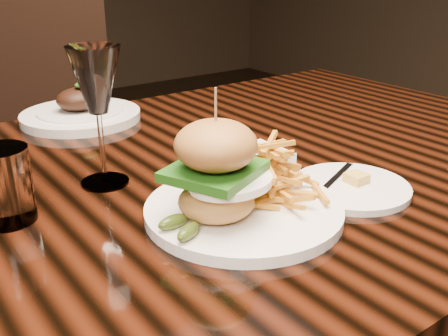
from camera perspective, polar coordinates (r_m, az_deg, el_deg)
dining_table at (r=0.85m, az=-6.02°, el=-5.75°), size 1.60×0.90×0.75m
burger_plate at (r=0.67m, az=2.11°, el=-1.50°), size 0.26×0.26×0.18m
side_saucer at (r=0.79m, az=13.60°, el=-2.00°), size 0.17×0.17×0.02m
ramekin at (r=0.81m, az=3.57°, el=0.50°), size 0.10×0.10×0.04m
wine_glass at (r=0.77m, az=-13.75°, el=8.81°), size 0.08×0.08×0.21m
water_tumbler at (r=0.72m, az=-22.92°, el=-1.76°), size 0.07×0.07×0.10m
far_dish at (r=1.13m, az=-15.34°, el=5.82°), size 0.24×0.24×0.08m
chair_far at (r=1.69m, az=-19.34°, el=2.53°), size 0.59×0.59×0.95m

